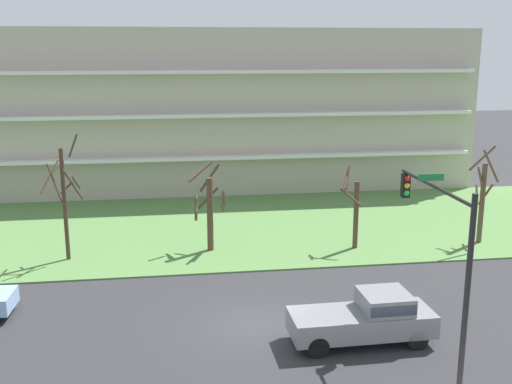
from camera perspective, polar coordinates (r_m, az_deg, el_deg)
The scene contains 9 objects.
ground at distance 25.30m, azimuth -0.17°, elevation -12.29°, with size 160.00×160.00×0.00m, color #2D2D30.
grass_lawn_strip at distance 38.31m, azimuth -3.14°, elevation -3.25°, with size 80.00×16.00×0.08m, color #547F42.
apartment_building at distance 51.34m, azimuth -4.71°, elevation 7.90°, with size 40.91×13.79×12.31m.
tree_far_left at distance 33.02m, azimuth -17.32°, elevation -0.50°, with size 2.07×2.05×6.74m.
tree_left at distance 33.39m, azimuth -4.29°, elevation -1.45°, with size 2.06×2.04×4.85m.
tree_center at distance 34.07m, azimuth 9.12°, elevation -1.63°, with size 1.10×1.81×4.59m.
tree_right at distance 36.81m, azimuth 20.27°, elevation -0.40°, with size 1.42×1.52×5.56m.
pickup_gray_near_left at distance 23.98m, azimuth 10.29°, elevation -11.34°, with size 5.44×2.11×1.95m.
traffic_signal_mast at distance 20.76m, azimuth 16.93°, elevation -4.83°, with size 0.90×5.54×6.83m.
Camera 1 is at (-3.22, -22.60, 10.90)m, focal length 43.13 mm.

